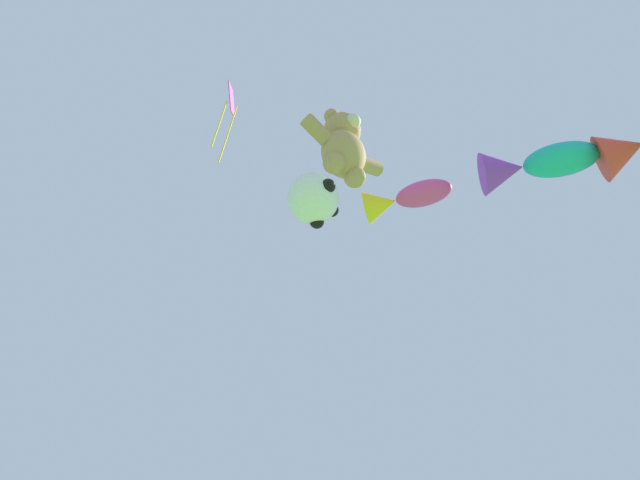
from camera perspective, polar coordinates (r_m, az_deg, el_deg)
The scene contains 5 objects.
teddy_bear_kite at distance 9.08m, azimuth 2.68°, elevation 10.64°, with size 1.82×0.80×1.85m.
soccer_ball_kite at distance 7.44m, azimuth -0.74°, elevation 4.71°, with size 0.85×0.85×0.78m.
fish_kite_magenta at distance 11.10m, azimuth 9.36°, elevation 4.64°, with size 1.58×1.96×0.75m.
fish_kite_teal at distance 11.36m, azimuth 23.02°, elevation 7.87°, with size 2.10×2.37×0.93m.
diamond_kite at distance 11.41m, azimuth -10.28°, elevation 14.72°, with size 0.62×0.72×2.60m.
Camera 1 is at (-2.53, 0.51, 1.57)m, focal length 28.00 mm.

